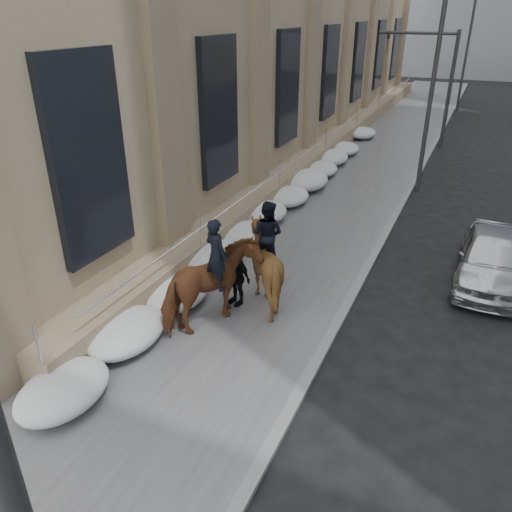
{
  "coord_description": "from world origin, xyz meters",
  "views": [
    {
      "loc": [
        5.0,
        -7.2,
        6.95
      ],
      "look_at": [
        0.65,
        2.41,
        1.7
      ],
      "focal_mm": 35.0,
      "sensor_mm": 36.0,
      "label": 1
    }
  ],
  "objects_px": {
    "pedestrian": "(236,276)",
    "car_silver": "(491,258)",
    "mounted_horse_left": "(211,285)",
    "mounted_horse_right": "(265,261)"
  },
  "relations": [
    {
      "from": "pedestrian",
      "to": "car_silver",
      "type": "distance_m",
      "value": 7.15
    },
    {
      "from": "mounted_horse_left",
      "to": "car_silver",
      "type": "height_order",
      "value": "mounted_horse_left"
    },
    {
      "from": "mounted_horse_right",
      "to": "mounted_horse_left",
      "type": "bearing_deg",
      "value": 70.6
    },
    {
      "from": "car_silver",
      "to": "mounted_horse_left",
      "type": "bearing_deg",
      "value": -137.42
    },
    {
      "from": "mounted_horse_left",
      "to": "pedestrian",
      "type": "height_order",
      "value": "mounted_horse_left"
    },
    {
      "from": "mounted_horse_left",
      "to": "pedestrian",
      "type": "distance_m",
      "value": 1.17
    },
    {
      "from": "mounted_horse_left",
      "to": "car_silver",
      "type": "xyz_separation_m",
      "value": [
        5.93,
        5.24,
        -0.48
      ]
    },
    {
      "from": "mounted_horse_right",
      "to": "car_silver",
      "type": "height_order",
      "value": "mounted_horse_right"
    },
    {
      "from": "mounted_horse_left",
      "to": "car_silver",
      "type": "distance_m",
      "value": 7.92
    },
    {
      "from": "pedestrian",
      "to": "car_silver",
      "type": "bearing_deg",
      "value": 55.43
    }
  ]
}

